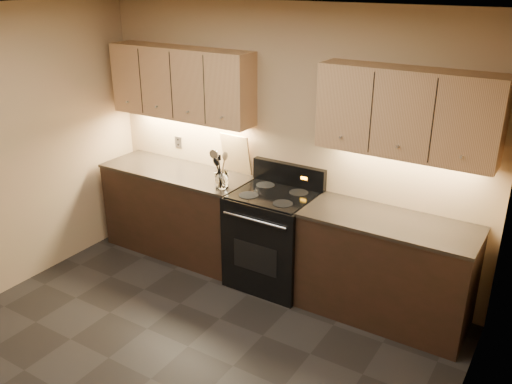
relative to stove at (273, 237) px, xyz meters
The scene contains 17 objects.
floor 1.75m from the stove, 92.72° to the right, with size 4.00×4.00×0.00m, color black.
ceiling 2.71m from the stove, 92.72° to the right, with size 4.00×4.00×0.00m, color silver.
wall_back 0.88m from the stove, 104.10° to the left, with size 4.00×0.04×2.60m, color tan.
wall_right 2.68m from the stove, 41.21° to the right, with size 0.04×4.00×2.60m, color tan.
counter_left 1.18m from the stove, behind, with size 1.62×0.62×0.93m.
counter_right 1.10m from the stove, ahead, with size 1.46×0.62×0.93m.
stove is the anchor object (origin of this frame).
upper_cab_left 1.78m from the stove, behind, with size 1.60×0.30×0.70m, color tan.
upper_cab_right 1.73m from the stove, ahead, with size 1.44×0.30×0.70m, color tan.
outlet_plate 1.55m from the stove, 167.24° to the left, with size 0.09×0.01×0.12m, color #B2B5BA.
utensil_crock 0.74m from the stove, 165.80° to the right, with size 0.16×0.16×0.16m.
cutting_board 0.93m from the stove, 155.76° to the left, with size 0.33×0.02×0.41m, color tan.
wooden_spoon 0.83m from the stove, 166.77° to the right, with size 0.06×0.06×0.33m, color tan, non-canonical shape.
black_spoon 0.80m from the stove, 168.34° to the right, with size 0.06×0.06×0.30m, color black, non-canonical shape.
black_turner 0.81m from the stove, 162.83° to the right, with size 0.08×0.08×0.32m, color black, non-canonical shape.
steel_spatula 0.81m from the stove, 166.54° to the right, with size 0.08×0.08×0.36m, color silver, non-canonical shape.
steel_skimmer 0.81m from the stove, 162.76° to the right, with size 0.09×0.09×0.35m, color silver, non-canonical shape.
Camera 1 is at (2.38, -2.31, 2.85)m, focal length 38.00 mm.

